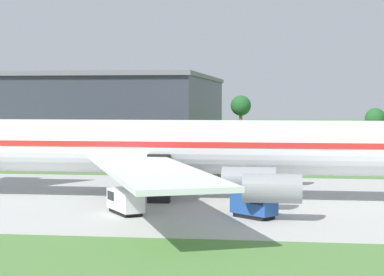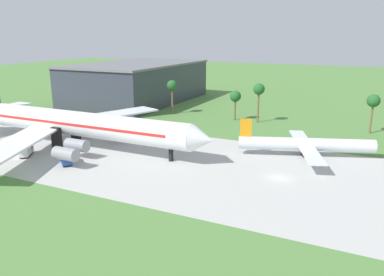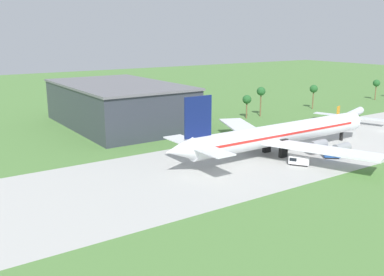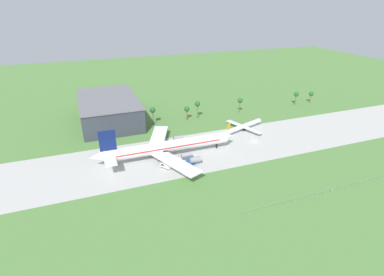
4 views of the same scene
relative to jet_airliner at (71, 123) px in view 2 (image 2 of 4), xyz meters
The scene contains 8 objects.
ground_plane 52.26m from the jet_airliner, ahead, with size 600.00×600.00×0.00m, color #517F3D.
taxiway_strip 52.26m from the jet_airliner, ahead, with size 320.00×44.00×0.02m.
jet_airliner is the anchor object (origin of this frame).
regional_aircraft 56.55m from the jet_airliner, 16.74° to the left, with size 29.57×26.91×8.42m.
baggage_tug 12.35m from the jet_airliner, 109.79° to the right, with size 4.61×5.47×2.39m.
catering_van 15.28m from the jet_airliner, 52.73° to the right, with size 4.66×4.31×2.82m.
terminal_building 66.54m from the jet_airliner, 108.91° to the left, with size 36.72×61.20×15.82m.
palm_tree_row 77.79m from the jet_airliner, 35.80° to the left, with size 129.82×3.60×12.39m.
Camera 2 is at (13.82, -68.64, 26.82)m, focal length 35.00 mm.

